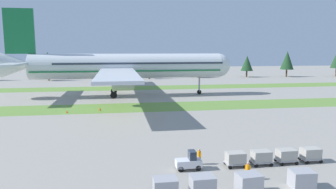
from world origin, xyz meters
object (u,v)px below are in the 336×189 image
object	(u,v)px
uld_container_2	(249,184)
taxiway_marker_0	(100,109)
cargo_dolly_third	(286,155)
uld_container_1	(202,186)
cargo_dolly_second	(261,157)
taxiway_marker_1	(67,111)
baggage_tug	(189,162)
uld_container_0	(165,187)
uld_container_3	(302,179)
airliner	(122,66)
ground_crew_marshaller	(248,170)
ground_crew_loader	(199,156)
cargo_dolly_lead	(235,158)
cargo_dolly_fourth	(311,154)

from	to	relation	value
uld_container_2	taxiway_marker_0	bearing A→B (deg)	110.79
cargo_dolly_third	uld_container_1	bearing A→B (deg)	118.26
cargo_dolly_second	uld_container_1	xyz separation A→B (m)	(-8.10, -6.06, -0.02)
uld_container_1	taxiway_marker_0	size ratio (longest dim) A/B	2.98
cargo_dolly_third	taxiway_marker_1	distance (m)	42.52
baggage_tug	uld_container_0	bearing A→B (deg)	148.13
uld_container_1	uld_container_3	size ratio (longest dim) A/B	1.00
airliner	cargo_dolly_second	distance (m)	55.12
ground_crew_marshaller	ground_crew_loader	size ratio (longest dim) A/B	1.00
cargo_dolly_second	uld_container_1	bearing A→B (deg)	126.06
cargo_dolly_lead	uld_container_2	world-z (taller)	uld_container_2
cargo_dolly_third	uld_container_3	bearing A→B (deg)	162.38
baggage_tug	taxiway_marker_0	distance (m)	35.19
uld_container_0	uld_container_1	distance (m)	3.13
airliner	baggage_tug	bearing A→B (deg)	6.03
uld_container_2	cargo_dolly_second	bearing A→B (deg)	56.71
baggage_tug	ground_crew_marshaller	xyz separation A→B (m)	(4.95, -3.33, 0.13)
cargo_dolly_lead	airliner	bearing A→B (deg)	11.37
cargo_dolly_lead	uld_container_3	world-z (taller)	uld_container_3
baggage_tug	ground_crew_marshaller	distance (m)	5.97
uld_container_2	taxiway_marker_1	xyz separation A→B (m)	(-21.22, 38.04, -0.61)
cargo_dolly_second	taxiway_marker_1	bearing A→B (deg)	37.64
cargo_dolly_fourth	ground_crew_marshaller	distance (m)	9.45
cargo_dolly_second	ground_crew_loader	bearing A→B (deg)	79.49
cargo_dolly_lead	ground_crew_loader	xyz separation A→B (m)	(-3.64, 1.16, 0.03)
ground_crew_loader	uld_container_3	distance (m)	10.33
ground_crew_loader	taxiway_marker_0	bearing A→B (deg)	-8.94
uld_container_0	taxiway_marker_1	bearing A→B (deg)	110.64
cargo_dolly_fourth	ground_crew_loader	bearing A→B (deg)	84.39
uld_container_2	cargo_dolly_third	bearing A→B (deg)	41.72
baggage_tug	cargo_dolly_third	world-z (taller)	baggage_tug
uld_container_0	uld_container_2	xyz separation A→B (m)	(7.14, -0.65, 0.11)
cargo_dolly_fourth	ground_crew_marshaller	world-z (taller)	ground_crew_marshaller
cargo_dolly_fourth	ground_crew_marshaller	size ratio (longest dim) A/B	1.28
ground_crew_marshaller	uld_container_1	distance (m)	5.76
cargo_dolly_second	cargo_dolly_third	distance (m)	2.90
cargo_dolly_lead	uld_container_0	world-z (taller)	cargo_dolly_lead
cargo_dolly_second	taxiway_marker_0	world-z (taller)	cargo_dolly_second
cargo_dolly_lead	uld_container_2	size ratio (longest dim) A/B	1.11
ground_crew_loader	uld_container_0	size ratio (longest dim) A/B	0.87
ground_crew_marshaller	uld_container_3	world-z (taller)	ground_crew_marshaller
cargo_dolly_third	ground_crew_marshaller	size ratio (longest dim) A/B	1.28
cargo_dolly_third	taxiway_marker_0	xyz separation A→B (m)	(-21.92, 33.25, -0.58)
uld_container_0	uld_container_1	size ratio (longest dim) A/B	1.00
airliner	cargo_dolly_second	world-z (taller)	airliner
ground_crew_marshaller	ground_crew_loader	bearing A→B (deg)	174.80
cargo_dolly_fourth	baggage_tug	bearing A→B (deg)	90.00
taxiway_marker_0	airliner	bearing A→B (deg)	76.22
airliner	cargo_dolly_second	bearing A→B (deg)	14.32
ground_crew_marshaller	cargo_dolly_fourth	bearing A→B (deg)	68.54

